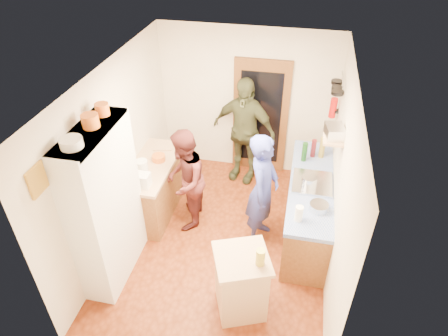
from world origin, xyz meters
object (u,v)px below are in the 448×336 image
(island_base, at_px, (241,284))
(person_hob, at_px, (264,192))
(person_left, at_px, (187,179))
(person_back, at_px, (244,131))
(right_counter_base, at_px, (308,208))
(hutch_body, at_px, (106,207))

(island_base, relative_size, person_hob, 0.49)
(person_hob, height_order, person_left, person_hob)
(island_base, relative_size, person_back, 0.45)
(right_counter_base, distance_m, island_base, 1.75)
(person_back, bearing_deg, person_left, -101.42)
(island_base, bearing_deg, hutch_body, 170.75)
(person_back, bearing_deg, hutch_body, -104.58)
(hutch_body, xyz_separation_m, person_left, (0.70, 1.11, -0.29))
(person_hob, relative_size, person_back, 0.92)
(right_counter_base, xyz_separation_m, person_left, (-1.80, -0.19, 0.39))
(right_counter_base, bearing_deg, person_back, 136.04)
(island_base, xyz_separation_m, person_left, (-1.07, 1.40, 0.38))
(person_left, height_order, person_back, person_back)
(person_hob, relative_size, person_left, 1.08)
(person_hob, bearing_deg, right_counter_base, -54.97)
(person_hob, xyz_separation_m, person_left, (-1.16, 0.13, -0.06))
(person_left, relative_size, person_back, 0.85)
(right_counter_base, height_order, island_base, island_base)
(island_base, height_order, person_back, person_back)
(island_base, bearing_deg, person_left, 127.30)
(person_left, bearing_deg, person_hob, 76.56)
(person_left, bearing_deg, island_base, 30.46)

